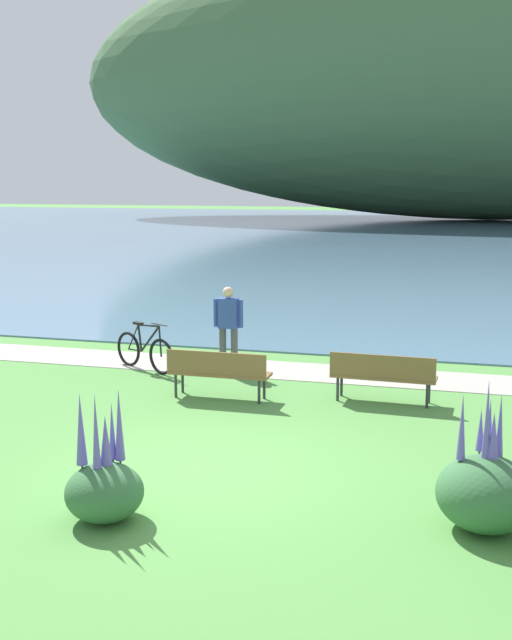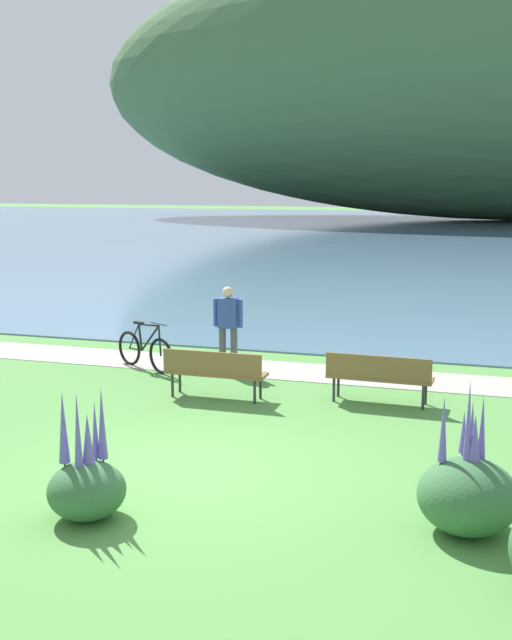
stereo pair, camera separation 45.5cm
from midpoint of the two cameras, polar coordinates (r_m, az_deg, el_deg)
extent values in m
plane|color=#518E42|center=(10.67, -3.18, -10.82)|extent=(200.00, 200.00, 0.00)
cube|color=#5B7F9E|center=(56.83, 13.84, 6.00)|extent=(180.00, 80.00, 0.04)
cube|color=#A39E93|center=(15.90, 4.06, -3.74)|extent=(60.00, 1.50, 0.01)
cube|color=brown|center=(13.81, 9.85, -4.11)|extent=(1.81, 0.54, 0.05)
cube|color=brown|center=(13.56, 9.73, -3.39)|extent=(1.80, 0.10, 0.40)
cylinder|color=#2D2D33|center=(14.17, 6.87, -4.61)|extent=(0.05, 0.05, 0.45)
cylinder|color=#2D2D33|center=(13.94, 13.05, -5.05)|extent=(0.05, 0.05, 0.45)
cylinder|color=#2D2D33|center=(13.85, 6.57, -4.95)|extent=(0.05, 0.05, 0.45)
cylinder|color=#2D2D33|center=(13.61, 12.89, -5.41)|extent=(0.05, 0.05, 0.45)
cube|color=brown|center=(13.94, -1.95, -3.83)|extent=(1.80, 0.48, 0.05)
cube|color=brown|center=(13.69, -2.25, -3.12)|extent=(1.80, 0.04, 0.40)
cylinder|color=#2D2D33|center=(14.41, -4.60, -4.32)|extent=(0.05, 0.05, 0.45)
cylinder|color=#2D2D33|center=(13.92, 1.26, -4.80)|extent=(0.05, 0.05, 0.45)
cylinder|color=#2D2D33|center=(14.11, -5.12, -4.64)|extent=(0.05, 0.05, 0.45)
cylinder|color=#2D2D33|center=(13.61, 0.87, -5.15)|extent=(0.05, 0.05, 0.45)
torus|color=black|center=(15.73, -6.04, -2.61)|extent=(0.66, 0.39, 0.72)
torus|color=black|center=(16.54, -8.32, -2.02)|extent=(0.66, 0.39, 0.72)
cylinder|color=black|center=(15.92, -6.82, -1.32)|extent=(0.56, 0.32, 0.61)
cylinder|color=black|center=(15.91, -6.93, -0.37)|extent=(0.60, 0.34, 0.09)
cylinder|color=black|center=(16.18, -7.54, -1.25)|extent=(0.13, 0.10, 0.54)
cylinder|color=black|center=(16.37, -7.88, -2.10)|extent=(0.39, 0.23, 0.05)
cylinder|color=black|center=(16.35, -7.99, -1.17)|extent=(0.34, 0.20, 0.56)
cylinder|color=black|center=(15.69, -6.12, -1.52)|extent=(0.09, 0.07, 0.60)
cube|color=black|center=(16.16, -7.65, -0.20)|extent=(0.26, 0.20, 0.05)
cylinder|color=black|center=(15.64, -6.20, -0.29)|extent=(0.44, 0.25, 0.02)
cylinder|color=#4C4C51|center=(15.92, -1.61, -2.10)|extent=(0.14, 0.14, 0.88)
cylinder|color=#4C4C51|center=(15.85, -0.78, -2.15)|extent=(0.14, 0.14, 0.88)
cube|color=#334CA5|center=(15.75, -1.20, 0.50)|extent=(0.39, 0.23, 0.60)
sphere|color=beige|center=(15.68, -1.21, 2.02)|extent=(0.22, 0.22, 0.22)
cylinder|color=#334CA5|center=(15.82, -2.11, 0.54)|extent=(0.09, 0.09, 0.56)
cylinder|color=#334CA5|center=(15.67, -0.29, 0.46)|extent=(0.09, 0.09, 0.56)
ellipsoid|color=#386B3D|center=(9.15, 16.42, -12.09)|extent=(1.09, 1.09, 0.83)
cylinder|color=#386B3D|center=(9.23, 16.56, -9.84)|extent=(0.02, 0.02, 0.12)
cone|color=#6B5BB7|center=(9.11, 16.68, -7.56)|extent=(0.10, 0.10, 0.65)
cylinder|color=#386B3D|center=(9.20, 17.24, -9.94)|extent=(0.02, 0.02, 0.12)
cone|color=#6B5BB7|center=(9.07, 17.38, -7.42)|extent=(0.09, 0.09, 0.73)
cylinder|color=#386B3D|center=(9.04, 14.66, -10.17)|extent=(0.02, 0.02, 0.12)
cone|color=#6B5BB7|center=(8.90, 14.78, -7.59)|extent=(0.10, 0.10, 0.73)
cylinder|color=#386B3D|center=(9.04, 16.32, -10.25)|extent=(0.02, 0.02, 0.12)
cone|color=#6B5BB7|center=(8.88, 16.49, -7.08)|extent=(0.09, 0.09, 0.93)
cylinder|color=#386B3D|center=(9.37, 16.01, -9.50)|extent=(0.02, 0.02, 0.12)
cone|color=#6B5BB7|center=(9.28, 16.10, -7.75)|extent=(0.10, 0.10, 0.48)
cylinder|color=#386B3D|center=(9.05, 16.79, -10.26)|extent=(0.02, 0.02, 0.12)
cone|color=#6B5BB7|center=(8.94, 16.90, -8.24)|extent=(0.14, 0.14, 0.55)
ellipsoid|color=#386B3D|center=(9.32, -10.70, -11.98)|extent=(0.89, 0.89, 0.66)
cylinder|color=#386B3D|center=(9.41, -10.05, -10.06)|extent=(0.02, 0.02, 0.12)
cone|color=#6B5BB7|center=(9.28, -10.13, -7.76)|extent=(0.09, 0.09, 0.67)
cylinder|color=#386B3D|center=(9.23, -10.54, -10.47)|extent=(0.02, 0.02, 0.12)
cone|color=#6B5BB7|center=(9.12, -10.61, -8.42)|extent=(0.14, 0.14, 0.58)
cylinder|color=#386B3D|center=(9.31, -12.21, -10.35)|extent=(0.02, 0.02, 0.12)
cone|color=#6B5BB7|center=(9.16, -12.32, -7.57)|extent=(0.13, 0.13, 0.83)
cylinder|color=#386B3D|center=(9.17, -11.20, -10.65)|extent=(0.02, 0.02, 0.12)
cone|color=#6B5BB7|center=(9.01, -11.31, -7.75)|extent=(0.09, 0.09, 0.85)
cylinder|color=#386B3D|center=(9.36, -9.55, -10.14)|extent=(0.02, 0.02, 0.12)
cone|color=#6B5BB7|center=(9.21, -9.63, -7.34)|extent=(0.11, 0.11, 0.84)
camera|label=1|loc=(0.23, -89.18, 0.15)|focal=44.43mm
camera|label=2|loc=(0.23, 90.82, -0.15)|focal=44.43mm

